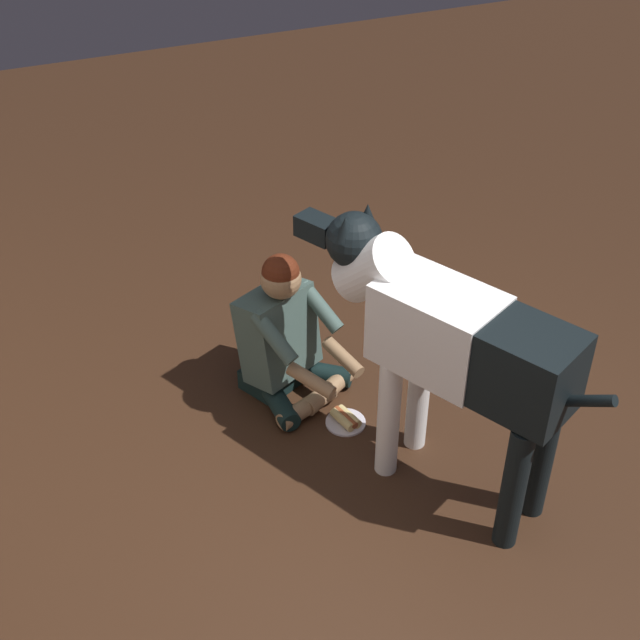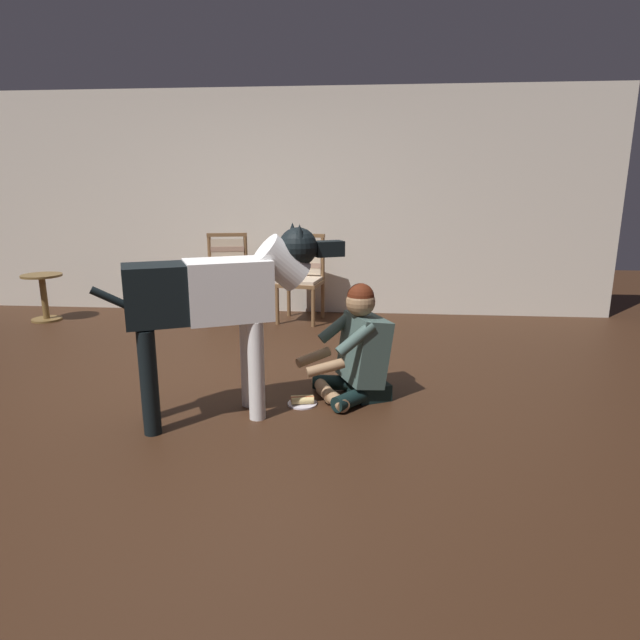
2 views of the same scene
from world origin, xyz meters
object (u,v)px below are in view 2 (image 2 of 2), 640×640
object	(u,v)px
large_dog	(219,297)
hot_dog_on_plate	(302,401)
dining_chair_left_of_pair	(228,272)
dining_chair_right_of_pair	(302,273)
person_sitting_on_floor	(357,352)
round_side_table	(44,293)

from	to	relation	value
large_dog	hot_dog_on_plate	distance (m)	0.97
dining_chair_left_of_pair	large_dog	size ratio (longest dim) A/B	0.66
dining_chair_right_of_pair	dining_chair_left_of_pair	bearing A→B (deg)	-179.96
large_dog	dining_chair_right_of_pair	bearing A→B (deg)	85.75
dining_chair_left_of_pair	person_sitting_on_floor	size ratio (longest dim) A/B	1.16
dining_chair_left_of_pair	person_sitting_on_floor	world-z (taller)	dining_chair_left_of_pair
large_dog	dining_chair_left_of_pair	bearing A→B (deg)	103.62
dining_chair_right_of_pair	person_sitting_on_floor	xyz separation A→B (m)	(0.68, -2.32, -0.19)
dining_chair_right_of_pair	person_sitting_on_floor	distance (m)	2.43
hot_dog_on_plate	round_side_table	distance (m)	3.93
dining_chair_left_of_pair	round_side_table	size ratio (longest dim) A/B	1.83
dining_chair_left_of_pair	hot_dog_on_plate	bearing A→B (deg)	-64.98
dining_chair_left_of_pair	round_side_table	world-z (taller)	dining_chair_left_of_pair
dining_chair_left_of_pair	hot_dog_on_plate	xyz separation A→B (m)	(1.17, -2.50, -0.52)
dining_chair_left_of_pair	hot_dog_on_plate	world-z (taller)	dining_chair_left_of_pair
round_side_table	hot_dog_on_plate	bearing A→B (deg)	-34.06
dining_chair_left_of_pair	dining_chair_right_of_pair	distance (m)	0.87
hot_dog_on_plate	round_side_table	size ratio (longest dim) A/B	0.39
dining_chair_right_of_pair	large_dog	distance (m)	2.76
dining_chair_right_of_pair	large_dog	world-z (taller)	large_dog
person_sitting_on_floor	hot_dog_on_plate	xyz separation A→B (m)	(-0.38, -0.18, -0.32)
dining_chair_right_of_pair	round_side_table	xyz separation A→B (m)	(-2.94, -0.31, -0.22)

